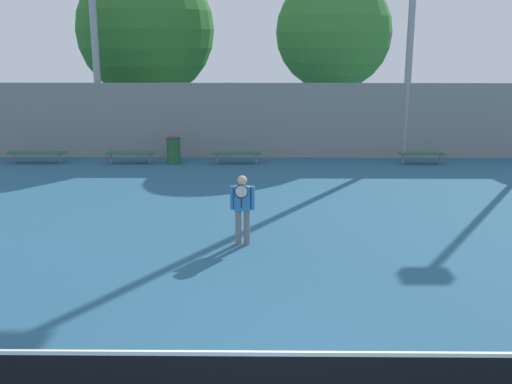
{
  "coord_description": "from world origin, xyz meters",
  "views": [
    {
      "loc": [
        -0.14,
        -6.11,
        4.49
      ],
      "look_at": [
        -0.29,
        8.01,
        0.92
      ],
      "focal_mm": 42.0,
      "sensor_mm": 36.0,
      "label": 1
    }
  ],
  "objects_px": {
    "bench_adjacent_court": "(422,154)",
    "bench_by_gate": "(237,154)",
    "tennis_player": "(242,206)",
    "light_pole_near_left": "(93,10)",
    "tree_green_tall": "(334,32)",
    "bench_courtside_near": "(130,153)",
    "trash_bin": "(174,151)",
    "tree_green_broad": "(146,30)",
    "bench_courtside_far": "(37,153)"
  },
  "relations": [
    {
      "from": "tree_green_broad",
      "to": "bench_courtside_near",
      "type": "bearing_deg",
      "value": -88.11
    },
    {
      "from": "tennis_player",
      "to": "bench_adjacent_court",
      "type": "distance_m",
      "value": 11.24
    },
    {
      "from": "bench_courtside_near",
      "to": "tree_green_broad",
      "type": "distance_m",
      "value": 6.83
    },
    {
      "from": "trash_bin",
      "to": "tree_green_tall",
      "type": "xyz_separation_m",
      "value": [
        6.48,
        5.22,
        4.37
      ]
    },
    {
      "from": "bench_courtside_near",
      "to": "trash_bin",
      "type": "xyz_separation_m",
      "value": [
        1.63,
        0.03,
        0.1
      ]
    },
    {
      "from": "tennis_player",
      "to": "bench_courtside_far",
      "type": "bearing_deg",
      "value": 133.66
    },
    {
      "from": "tree_green_tall",
      "to": "bench_courtside_far",
      "type": "bearing_deg",
      "value": -155.77
    },
    {
      "from": "tennis_player",
      "to": "tree_green_tall",
      "type": "bearing_deg",
      "value": 78.52
    },
    {
      "from": "tennis_player",
      "to": "light_pole_near_left",
      "type": "height_order",
      "value": "light_pole_near_left"
    },
    {
      "from": "bench_courtside_near",
      "to": "bench_adjacent_court",
      "type": "xyz_separation_m",
      "value": [
        10.95,
        -0.0,
        -0.0
      ]
    },
    {
      "from": "bench_courtside_near",
      "to": "bench_courtside_far",
      "type": "distance_m",
      "value": 3.54
    },
    {
      "from": "trash_bin",
      "to": "tree_green_broad",
      "type": "distance_m",
      "value": 6.98
    },
    {
      "from": "bench_courtside_near",
      "to": "bench_by_gate",
      "type": "bearing_deg",
      "value": -0.0
    },
    {
      "from": "bench_courtside_far",
      "to": "light_pole_near_left",
      "type": "bearing_deg",
      "value": 38.02
    },
    {
      "from": "bench_courtside_near",
      "to": "light_pole_near_left",
      "type": "distance_m",
      "value": 5.68
    },
    {
      "from": "light_pole_near_left",
      "to": "tree_green_tall",
      "type": "xyz_separation_m",
      "value": [
        9.62,
        3.65,
        -0.76
      ]
    },
    {
      "from": "bench_courtside_near",
      "to": "tree_green_broad",
      "type": "relative_size",
      "value": 0.23
    },
    {
      "from": "bench_courtside_far",
      "to": "light_pole_near_left",
      "type": "xyz_separation_m",
      "value": [
        2.04,
        1.59,
        5.23
      ]
    },
    {
      "from": "bench_courtside_far",
      "to": "light_pole_near_left",
      "type": "distance_m",
      "value": 5.84
    },
    {
      "from": "tennis_player",
      "to": "bench_adjacent_court",
      "type": "bearing_deg",
      "value": 57.56
    },
    {
      "from": "bench_adjacent_court",
      "to": "trash_bin",
      "type": "bearing_deg",
      "value": 179.82
    },
    {
      "from": "trash_bin",
      "to": "tree_green_broad",
      "type": "bearing_deg",
      "value": 109.64
    },
    {
      "from": "bench_by_gate",
      "to": "tree_green_tall",
      "type": "height_order",
      "value": "tree_green_tall"
    },
    {
      "from": "tennis_player",
      "to": "bench_courtside_far",
      "type": "relative_size",
      "value": 0.73
    },
    {
      "from": "bench_courtside_far",
      "to": "bench_by_gate",
      "type": "height_order",
      "value": "same"
    },
    {
      "from": "tennis_player",
      "to": "bench_courtside_near",
      "type": "xyz_separation_m",
      "value": [
        -4.53,
        9.21,
        -0.51
      ]
    },
    {
      "from": "bench_courtside_far",
      "to": "bench_adjacent_court",
      "type": "height_order",
      "value": "same"
    },
    {
      "from": "bench_courtside_far",
      "to": "bench_courtside_near",
      "type": "bearing_deg",
      "value": 0.0
    },
    {
      "from": "bench_courtside_near",
      "to": "tree_green_broad",
      "type": "bearing_deg",
      "value": 91.89
    },
    {
      "from": "light_pole_near_left",
      "to": "tree_green_broad",
      "type": "distance_m",
      "value": 3.78
    },
    {
      "from": "bench_by_gate",
      "to": "tree_green_tall",
      "type": "relative_size",
      "value": 0.25
    },
    {
      "from": "tennis_player",
      "to": "tree_green_broad",
      "type": "distance_m",
      "value": 15.58
    },
    {
      "from": "tennis_player",
      "to": "trash_bin",
      "type": "distance_m",
      "value": 9.7
    },
    {
      "from": "bench_adjacent_court",
      "to": "tree_green_broad",
      "type": "xyz_separation_m",
      "value": [
        -11.12,
        5.07,
        4.58
      ]
    },
    {
      "from": "tennis_player",
      "to": "light_pole_near_left",
      "type": "distance_m",
      "value": 13.25
    },
    {
      "from": "bench_adjacent_court",
      "to": "trash_bin",
      "type": "distance_m",
      "value": 9.32
    },
    {
      "from": "tree_green_broad",
      "to": "trash_bin",
      "type": "bearing_deg",
      "value": -70.36
    },
    {
      "from": "bench_courtside_near",
      "to": "bench_by_gate",
      "type": "height_order",
      "value": "same"
    },
    {
      "from": "tennis_player",
      "to": "bench_by_gate",
      "type": "xyz_separation_m",
      "value": [
        -0.52,
        9.21,
        -0.51
      ]
    },
    {
      "from": "bench_courtside_far",
      "to": "tree_green_broad",
      "type": "bearing_deg",
      "value": 56.36
    },
    {
      "from": "tennis_player",
      "to": "tree_green_broad",
      "type": "relative_size",
      "value": 0.2
    },
    {
      "from": "bench_courtside_near",
      "to": "bench_adjacent_court",
      "type": "height_order",
      "value": "same"
    },
    {
      "from": "bench_adjacent_court",
      "to": "tree_green_tall",
      "type": "bearing_deg",
      "value": 118.42
    },
    {
      "from": "bench_adjacent_court",
      "to": "bench_by_gate",
      "type": "height_order",
      "value": "same"
    },
    {
      "from": "bench_courtside_far",
      "to": "tree_green_broad",
      "type": "xyz_separation_m",
      "value": [
        3.37,
        5.07,
        4.58
      ]
    },
    {
      "from": "tree_green_tall",
      "to": "bench_adjacent_court",
      "type": "bearing_deg",
      "value": -61.58
    },
    {
      "from": "tree_green_tall",
      "to": "tree_green_broad",
      "type": "height_order",
      "value": "tree_green_broad"
    },
    {
      "from": "tennis_player",
      "to": "tree_green_broad",
      "type": "xyz_separation_m",
      "value": [
        -4.7,
        14.28,
        4.07
      ]
    },
    {
      "from": "bench_by_gate",
      "to": "light_pole_near_left",
      "type": "distance_m",
      "value": 7.77
    },
    {
      "from": "bench_adjacent_court",
      "to": "light_pole_near_left",
      "type": "distance_m",
      "value": 13.61
    }
  ]
}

